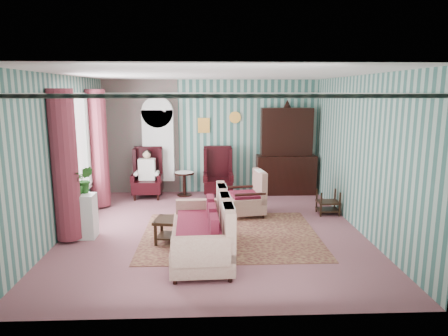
{
  "coord_description": "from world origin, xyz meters",
  "views": [
    {
      "loc": [
        -0.1,
        -7.26,
        2.59
      ],
      "look_at": [
        0.22,
        0.6,
        1.09
      ],
      "focal_mm": 32.0,
      "sensor_mm": 36.0,
      "label": 1
    }
  ],
  "objects_px": {
    "round_side_table": "(184,184)",
    "plant_stand": "(80,216)",
    "wingback_right": "(218,172)",
    "coffee_table": "(179,231)",
    "wingback_left": "(147,173)",
    "bookcase": "(159,151)",
    "dresser_hutch": "(286,148)",
    "sofa": "(201,226)",
    "floral_armchair": "(246,192)",
    "seated_woman": "(147,174)",
    "nest_table": "(328,202)"
  },
  "relations": [
    {
      "from": "round_side_table",
      "to": "plant_stand",
      "type": "bearing_deg",
      "value": -120.38
    },
    {
      "from": "wingback_right",
      "to": "coffee_table",
      "type": "relative_size",
      "value": 1.52
    },
    {
      "from": "wingback_left",
      "to": "wingback_right",
      "type": "distance_m",
      "value": 1.75
    },
    {
      "from": "wingback_left",
      "to": "wingback_right",
      "type": "bearing_deg",
      "value": 0.0
    },
    {
      "from": "bookcase",
      "to": "plant_stand",
      "type": "bearing_deg",
      "value": -108.49
    },
    {
      "from": "dresser_hutch",
      "to": "sofa",
      "type": "distance_m",
      "value": 4.54
    },
    {
      "from": "bookcase",
      "to": "wingback_left",
      "type": "xyz_separation_m",
      "value": [
        -0.25,
        -0.39,
        -0.5
      ]
    },
    {
      "from": "round_side_table",
      "to": "dresser_hutch",
      "type": "bearing_deg",
      "value": 2.64
    },
    {
      "from": "plant_stand",
      "to": "wingback_left",
      "type": "bearing_deg",
      "value": 73.78
    },
    {
      "from": "wingback_left",
      "to": "floral_armchair",
      "type": "relative_size",
      "value": 1.22
    },
    {
      "from": "wingback_right",
      "to": "seated_woman",
      "type": "distance_m",
      "value": 1.75
    },
    {
      "from": "nest_table",
      "to": "plant_stand",
      "type": "bearing_deg",
      "value": -166.16
    },
    {
      "from": "wingback_left",
      "to": "nest_table",
      "type": "height_order",
      "value": "wingback_left"
    },
    {
      "from": "bookcase",
      "to": "wingback_right",
      "type": "relative_size",
      "value": 1.79
    },
    {
      "from": "wingback_right",
      "to": "floral_armchair",
      "type": "distance_m",
      "value": 1.66
    },
    {
      "from": "wingback_left",
      "to": "seated_woman",
      "type": "relative_size",
      "value": 1.06
    },
    {
      "from": "seated_woman",
      "to": "wingback_left",
      "type": "bearing_deg",
      "value": 0.0
    },
    {
      "from": "wingback_left",
      "to": "plant_stand",
      "type": "relative_size",
      "value": 1.56
    },
    {
      "from": "dresser_hutch",
      "to": "wingback_right",
      "type": "xyz_separation_m",
      "value": [
        -1.75,
        -0.27,
        -0.55
      ]
    },
    {
      "from": "bookcase",
      "to": "sofa",
      "type": "distance_m",
      "value": 4.28
    },
    {
      "from": "seated_woman",
      "to": "round_side_table",
      "type": "relative_size",
      "value": 1.97
    },
    {
      "from": "round_side_table",
      "to": "bookcase",
      "type": "bearing_deg",
      "value": 159.73
    },
    {
      "from": "round_side_table",
      "to": "nest_table",
      "type": "xyz_separation_m",
      "value": [
        3.17,
        -1.7,
        -0.03
      ]
    },
    {
      "from": "floral_armchair",
      "to": "wingback_right",
      "type": "bearing_deg",
      "value": 10.0
    },
    {
      "from": "wingback_left",
      "to": "plant_stand",
      "type": "bearing_deg",
      "value": -106.22
    },
    {
      "from": "bookcase",
      "to": "wingback_right",
      "type": "height_order",
      "value": "bookcase"
    },
    {
      "from": "sofa",
      "to": "coffee_table",
      "type": "relative_size",
      "value": 2.49
    },
    {
      "from": "wingback_right",
      "to": "sofa",
      "type": "bearing_deg",
      "value": -95.72
    },
    {
      "from": "wingback_right",
      "to": "round_side_table",
      "type": "height_order",
      "value": "wingback_right"
    },
    {
      "from": "round_side_table",
      "to": "coffee_table",
      "type": "distance_m",
      "value": 3.23
    },
    {
      "from": "seated_woman",
      "to": "floral_armchair",
      "type": "bearing_deg",
      "value": -34.22
    },
    {
      "from": "bookcase",
      "to": "dresser_hutch",
      "type": "distance_m",
      "value": 3.25
    },
    {
      "from": "bookcase",
      "to": "coffee_table",
      "type": "height_order",
      "value": "bookcase"
    },
    {
      "from": "wingback_right",
      "to": "nest_table",
      "type": "xyz_separation_m",
      "value": [
        2.32,
        -1.55,
        -0.35
      ]
    },
    {
      "from": "bookcase",
      "to": "plant_stand",
      "type": "relative_size",
      "value": 2.8
    },
    {
      "from": "wingback_left",
      "to": "bookcase",
      "type": "bearing_deg",
      "value": 57.34
    },
    {
      "from": "bookcase",
      "to": "dresser_hutch",
      "type": "xyz_separation_m",
      "value": [
        3.25,
        -0.12,
        0.06
      ]
    },
    {
      "from": "nest_table",
      "to": "coffee_table",
      "type": "xyz_separation_m",
      "value": [
        -3.08,
        -1.52,
        -0.06
      ]
    },
    {
      "from": "seated_woman",
      "to": "plant_stand",
      "type": "xyz_separation_m",
      "value": [
        -0.8,
        -2.75,
        -0.19
      ]
    },
    {
      "from": "wingback_right",
      "to": "plant_stand",
      "type": "relative_size",
      "value": 1.56
    },
    {
      "from": "wingback_right",
      "to": "coffee_table",
      "type": "bearing_deg",
      "value": -103.93
    },
    {
      "from": "nest_table",
      "to": "sofa",
      "type": "bearing_deg",
      "value": -141.49
    },
    {
      "from": "dresser_hutch",
      "to": "wingback_right",
      "type": "height_order",
      "value": "dresser_hutch"
    },
    {
      "from": "wingback_left",
      "to": "nest_table",
      "type": "xyz_separation_m",
      "value": [
        4.07,
        -1.55,
        -0.35
      ]
    },
    {
      "from": "bookcase",
      "to": "dresser_hutch",
      "type": "relative_size",
      "value": 0.95
    },
    {
      "from": "wingback_left",
      "to": "round_side_table",
      "type": "distance_m",
      "value": 0.97
    },
    {
      "from": "dresser_hutch",
      "to": "floral_armchair",
      "type": "relative_size",
      "value": 2.3
    },
    {
      "from": "seated_woman",
      "to": "floral_armchair",
      "type": "height_order",
      "value": "seated_woman"
    },
    {
      "from": "wingback_right",
      "to": "nest_table",
      "type": "relative_size",
      "value": 2.31
    },
    {
      "from": "wingback_left",
      "to": "seated_woman",
      "type": "xyz_separation_m",
      "value": [
        0.0,
        0.0,
        -0.04
      ]
    }
  ]
}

